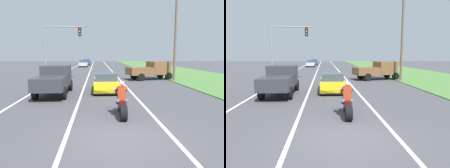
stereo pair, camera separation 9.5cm
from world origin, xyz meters
TOP-DOWN VIEW (x-y plane):
  - ground_plane at (0.00, 0.00)m, footprint 160.00×160.00m
  - lane_stripe_left_solid at (-5.40, 20.00)m, footprint 0.14×120.00m
  - lane_stripe_right_solid at (1.80, 20.00)m, footprint 0.14×120.00m
  - lane_stripe_centre_dashed at (-1.80, 20.00)m, footprint 0.14×120.00m
  - grass_verge_right at (11.92, 20.00)m, footprint 10.00×120.00m
  - motorcycle_with_rider at (0.36, 2.42)m, footprint 0.70×2.21m
  - sports_car_yellow at (-0.04, 9.26)m, footprint 1.84×4.30m
  - pickup_truck_left_lane_dark_grey at (-3.64, 8.04)m, footprint 2.02×4.80m
  - pickup_truck_right_shoulder_brown at (5.22, 16.54)m, footprint 5.14×3.14m
  - traffic_light_mast_near at (-4.87, 16.43)m, footprint 4.16×0.34m
  - utility_pole_roadside at (7.31, 15.04)m, footprint 0.24×0.24m
  - distant_car_far_ahead at (-3.56, 41.16)m, footprint 1.80×4.00m
  - distant_car_further_ahead at (-3.21, 49.32)m, footprint 1.80×4.00m

SIDE VIEW (x-z plane):
  - ground_plane at x=0.00m, z-range 0.00..0.00m
  - lane_stripe_left_solid at x=-5.40m, z-range 0.00..0.01m
  - lane_stripe_right_solid at x=1.80m, z-range 0.00..0.01m
  - lane_stripe_centre_dashed at x=-1.80m, z-range 0.00..0.01m
  - grass_verge_right at x=11.92m, z-range 0.00..0.06m
  - motorcycle_with_rider at x=0.36m, z-range -0.22..1.40m
  - sports_car_yellow at x=-0.04m, z-range -0.05..1.31m
  - distant_car_far_ahead at x=-3.56m, z-range 0.02..1.52m
  - distant_car_further_ahead at x=-3.21m, z-range 0.02..1.52m
  - pickup_truck_left_lane_dark_grey at x=-3.64m, z-range 0.12..2.10m
  - pickup_truck_right_shoulder_brown at x=5.22m, z-range 0.12..2.10m
  - traffic_light_mast_near at x=-4.87m, z-range 0.97..6.97m
  - utility_pole_roadside at x=7.31m, z-range 0.00..8.34m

